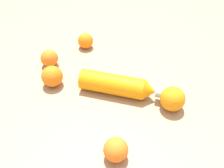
# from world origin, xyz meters

# --- Properties ---
(ground_plane) EXTENTS (2.40, 2.40, 0.00)m
(ground_plane) POSITION_xyz_m (0.00, 0.00, 0.00)
(ground_plane) COLOR #9E7F60
(water_bottle) EXTENTS (0.26, 0.22, 0.07)m
(water_bottle) POSITION_xyz_m (-0.02, 0.00, 0.04)
(water_bottle) COLOR orange
(water_bottle) RESTS_ON ground_plane
(orange_0) EXTENTS (0.07, 0.07, 0.07)m
(orange_0) POSITION_xyz_m (0.18, -0.17, 0.03)
(orange_0) COLOR orange
(orange_0) RESTS_ON ground_plane
(orange_1) EXTENTS (0.08, 0.08, 0.08)m
(orange_1) POSITION_xyz_m (-0.21, -0.16, 0.04)
(orange_1) COLOR orange
(orange_1) RESTS_ON ground_plane
(orange_2) EXTENTS (0.07, 0.07, 0.07)m
(orange_2) POSITION_xyz_m (-0.32, -0.11, 0.03)
(orange_2) COLOR orange
(orange_2) RESTS_ON ground_plane
(orange_3) EXTENTS (0.07, 0.07, 0.07)m
(orange_3) POSITION_xyz_m (-0.35, 0.07, 0.03)
(orange_3) COLOR orange
(orange_3) RESTS_ON ground_plane
(orange_4) EXTENTS (0.08, 0.08, 0.08)m
(orange_4) POSITION_xyz_m (0.14, 0.10, 0.04)
(orange_4) COLOR orange
(orange_4) RESTS_ON ground_plane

